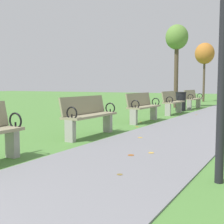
{
  "coord_description": "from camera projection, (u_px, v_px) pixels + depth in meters",
  "views": [
    {
      "loc": [
        3.25,
        0.47,
        1.16
      ],
      "look_at": [
        -0.05,
        6.32,
        0.55
      ],
      "focal_mm": 48.48,
      "sensor_mm": 36.0,
      "label": 1
    }
  ],
  "objects": [
    {
      "name": "park_bench_6",
      "position": [
        193.0,
        99.0,
        14.54
      ],
      "size": [
        0.53,
        1.62,
        0.9
      ],
      "color": "gray",
      "rests_on": "ground"
    },
    {
      "name": "park_bench_3",
      "position": [
        89.0,
        115.0,
        6.75
      ],
      "size": [
        0.48,
        1.6,
        0.9
      ],
      "color": "gray",
      "rests_on": "ground"
    },
    {
      "name": "tree_1",
      "position": [
        177.0,
        40.0,
        14.92
      ],
      "size": [
        1.11,
        1.11,
        4.11
      ],
      "color": "#4C3D2D",
      "rests_on": "ground"
    },
    {
      "name": "scattered_leaves",
      "position": [
        175.0,
        122.0,
        9.21
      ],
      "size": [
        4.18,
        14.09,
        0.02
      ],
      "color": "gold",
      "rests_on": "ground"
    },
    {
      "name": "park_bench_4",
      "position": [
        143.0,
        106.0,
        9.34
      ],
      "size": [
        0.5,
        1.61,
        0.9
      ],
      "color": "gray",
      "rests_on": "ground"
    },
    {
      "name": "tree_2",
      "position": [
        205.0,
        54.0,
        20.3
      ],
      "size": [
        1.29,
        1.29,
        3.95
      ],
      "color": "#4C3D2D",
      "rests_on": "ground"
    },
    {
      "name": "park_bench_5",
      "position": [
        173.0,
        102.0,
        11.85
      ],
      "size": [
        0.51,
        1.61,
        0.9
      ],
      "color": "gray",
      "rests_on": "ground"
    },
    {
      "name": "trash_bin",
      "position": [
        181.0,
        101.0,
        13.31
      ],
      "size": [
        0.48,
        0.48,
        0.84
      ],
      "color": "black",
      "rests_on": "ground"
    }
  ]
}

